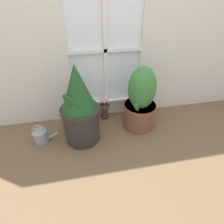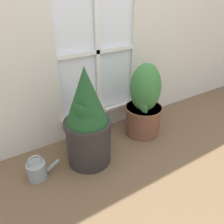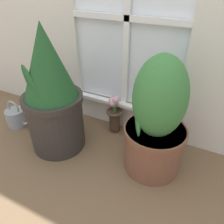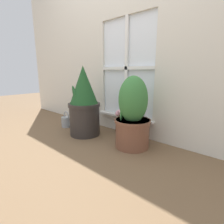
# 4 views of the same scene
# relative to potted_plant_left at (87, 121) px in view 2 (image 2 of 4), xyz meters

# --- Properties ---
(ground_plane) EXTENTS (10.00, 10.00, 0.00)m
(ground_plane) POSITION_rel_potted_plant_left_xyz_m (0.32, -0.23, -0.39)
(ground_plane) COLOR brown
(potted_plant_left) EXTENTS (0.37, 0.37, 0.81)m
(potted_plant_left) POSITION_rel_potted_plant_left_xyz_m (0.00, 0.00, 0.00)
(potted_plant_left) COLOR #2D2826
(potted_plant_left) RESTS_ON ground_plane
(potted_plant_right) EXTENTS (0.36, 0.36, 0.71)m
(potted_plant_right) POSITION_rel_potted_plant_left_xyz_m (0.63, 0.09, -0.07)
(potted_plant_right) COLOR brown
(potted_plant_right) RESTS_ON ground_plane
(flower_vase) EXTENTS (0.13, 0.13, 0.30)m
(flower_vase) POSITION_rel_potted_plant_left_xyz_m (0.28, 0.30, -0.22)
(flower_vase) COLOR #473323
(flower_vase) RESTS_ON ground_plane
(watering_can) EXTENTS (0.25, 0.14, 0.22)m
(watering_can) POSITION_rel_potted_plant_left_xyz_m (-0.42, 0.03, -0.31)
(watering_can) COLOR gray
(watering_can) RESTS_ON ground_plane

